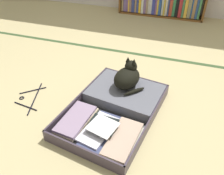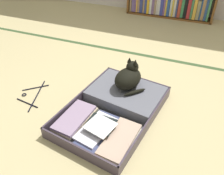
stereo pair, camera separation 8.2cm
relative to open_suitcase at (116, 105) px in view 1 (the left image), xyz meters
name	(u,v)px [view 1 (the left image)]	position (x,y,z in m)	size (l,w,h in m)	color
ground_plane	(117,108)	(0.00, 0.02, -0.04)	(10.00, 10.00, 0.00)	tan
tatami_border	(142,55)	(0.00, 0.96, -0.04)	(4.80, 0.05, 0.00)	#344D2A
open_suitcase	(116,105)	(0.00, 0.00, 0.00)	(0.76, 1.00, 0.10)	#3E3340
black_cat	(128,77)	(0.03, 0.21, 0.15)	(0.30, 0.31, 0.25)	black
clothes_hanger	(31,98)	(-0.75, -0.10, -0.04)	(0.27, 0.41, 0.01)	black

